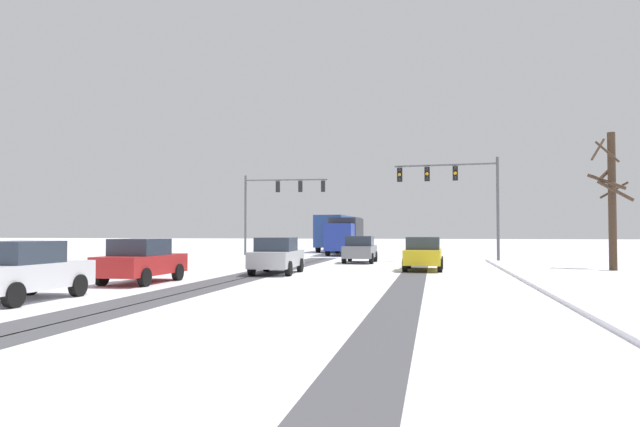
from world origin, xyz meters
name	(u,v)px	position (x,y,z in m)	size (l,w,h in m)	color
wheel_track_left_lane	(224,279)	(-2.47, 17.13, 0.00)	(1.18, 37.69, 0.01)	#4C4C51
wheel_track_right_lane	(247,280)	(-1.53, 17.13, 0.00)	(0.85, 37.69, 0.01)	#4C4C51
wheel_track_center	(409,282)	(4.74, 17.13, 0.00)	(1.15, 37.69, 0.01)	#4C4C51
sidewalk_kerb_right	(603,289)	(10.91, 15.42, 0.06)	(4.00, 37.69, 0.12)	white
traffic_signal_far_left	(278,196)	(-6.79, 40.48, 4.82)	(6.83, 0.81, 6.50)	#56565B
traffic_signal_near_right	(455,185)	(6.96, 32.43, 4.80)	(6.42, 0.67, 6.50)	#56565B
car_grey_lead	(360,249)	(1.22, 30.32, 0.82)	(1.87, 4.12, 1.62)	slate
car_yellow_cab_second	(423,254)	(5.13, 24.07, 0.82)	(1.93, 4.15, 1.62)	yellow
car_silver_third	(277,255)	(-1.25, 20.42, 0.82)	(1.96, 4.16, 1.62)	#B7BABF
car_red_fourth	(141,261)	(-4.85, 14.98, 0.82)	(1.85, 4.11, 1.62)	red
car_white_fifth	(22,271)	(-5.30, 9.37, 0.82)	(1.87, 4.12, 1.62)	silver
bus_oncoming	(339,231)	(-3.39, 50.47, 1.99)	(3.00, 11.09, 3.38)	#284793
box_truck_delivery	(345,235)	(-1.51, 41.91, 1.63)	(2.32, 7.41, 3.02)	#233899
bare_tree_sidewalk_mid	(612,197)	(14.13, 25.73, 3.56)	(2.10, 2.22, 6.74)	#423023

